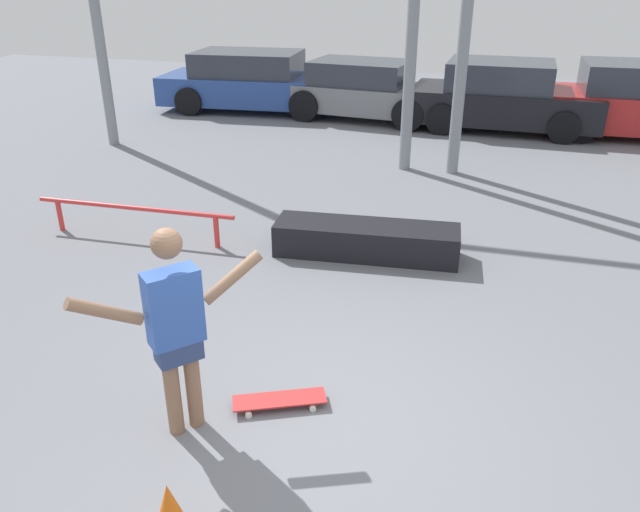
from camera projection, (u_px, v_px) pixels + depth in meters
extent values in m
plane|color=slate|center=(311.00, 434.00, 4.90)|extent=(36.00, 36.00, 0.00)
cylinder|color=#8C664C|center=(172.00, 389.00, 4.77)|extent=(0.12, 0.12, 0.81)
cylinder|color=#8C664C|center=(193.00, 382.00, 4.85)|extent=(0.12, 0.12, 0.81)
cube|color=navy|center=(178.00, 349.00, 4.67)|extent=(0.36, 0.38, 0.18)
cube|color=#3359B2|center=(174.00, 307.00, 4.51)|extent=(0.41, 0.43, 0.58)
sphere|color=#8C664C|center=(166.00, 244.00, 4.30)|extent=(0.22, 0.22, 0.22)
cylinder|color=#8C664C|center=(105.00, 312.00, 4.23)|extent=(0.40, 0.44, 0.35)
cylinder|color=#8C664C|center=(232.00, 277.00, 4.70)|extent=(0.40, 0.44, 0.35)
cube|color=red|center=(279.00, 399.00, 5.18)|extent=(0.79, 0.52, 0.01)
cylinder|color=silver|center=(309.00, 392.00, 5.33)|extent=(0.06, 0.05, 0.05)
cylinder|color=silver|center=(313.00, 409.00, 5.14)|extent=(0.06, 0.05, 0.05)
cylinder|color=silver|center=(247.00, 398.00, 5.26)|extent=(0.06, 0.05, 0.05)
cylinder|color=silver|center=(249.00, 415.00, 5.07)|extent=(0.06, 0.05, 0.05)
cube|color=black|center=(366.00, 240.00, 7.82)|extent=(2.34, 0.82, 0.41)
cylinder|color=red|center=(134.00, 208.00, 8.20)|extent=(2.82, 0.15, 0.06)
cylinder|color=red|center=(60.00, 215.00, 8.55)|extent=(0.07, 0.07, 0.43)
cylinder|color=red|center=(217.00, 232.00, 8.04)|extent=(0.07, 0.07, 0.43)
cube|color=#284793|center=(256.00, 89.00, 15.44)|extent=(4.72, 2.20, 0.67)
cube|color=#2D333D|center=(248.00, 63.00, 15.21)|extent=(2.65, 1.88, 0.56)
cylinder|color=black|center=(319.00, 92.00, 16.05)|extent=(0.68, 0.28, 0.66)
cylinder|color=black|center=(304.00, 106.00, 14.47)|extent=(0.68, 0.28, 0.66)
cylinder|color=black|center=(215.00, 88.00, 16.56)|extent=(0.68, 0.28, 0.66)
cylinder|color=black|center=(189.00, 101.00, 14.98)|extent=(0.68, 0.28, 0.66)
cube|color=slate|center=(366.00, 97.00, 14.61)|extent=(4.12, 2.06, 0.60)
cube|color=#2D333D|center=(360.00, 72.00, 14.43)|extent=(2.33, 1.75, 0.52)
cylinder|color=black|center=(425.00, 101.00, 14.94)|extent=(0.73, 0.29, 0.71)
cylinder|color=black|center=(408.00, 115.00, 13.57)|extent=(0.73, 0.29, 0.71)
cylinder|color=black|center=(330.00, 93.00, 15.77)|extent=(0.73, 0.29, 0.71)
cylinder|color=black|center=(304.00, 106.00, 14.41)|extent=(0.73, 0.29, 0.71)
cube|color=black|center=(504.00, 105.00, 13.66)|extent=(4.03, 1.92, 0.69)
cube|color=#2D333D|center=(500.00, 75.00, 13.43)|extent=(2.23, 1.74, 0.59)
cylinder|color=black|center=(561.00, 109.00, 14.18)|extent=(0.66, 0.23, 0.66)
cylinder|color=black|center=(564.00, 127.00, 12.63)|extent=(0.66, 0.23, 0.66)
cylinder|color=black|center=(451.00, 103.00, 14.85)|extent=(0.66, 0.23, 0.66)
cylinder|color=black|center=(441.00, 119.00, 13.30)|extent=(0.66, 0.23, 0.66)
cylinder|color=black|center=(572.00, 109.00, 14.27)|extent=(0.63, 0.23, 0.62)
cylinder|color=black|center=(581.00, 127.00, 12.71)|extent=(0.63, 0.23, 0.62)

